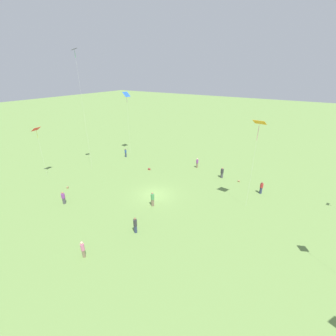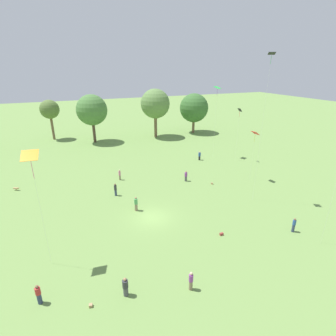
{
  "view_description": "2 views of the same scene",
  "coord_description": "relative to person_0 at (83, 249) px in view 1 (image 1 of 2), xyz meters",
  "views": [
    {
      "loc": [
        -15.46,
        21.0,
        15.36
      ],
      "look_at": [
        -1.16,
        -1.32,
        3.69
      ],
      "focal_mm": 24.0,
      "sensor_mm": 36.0,
      "label": 1
    },
    {
      "loc": [
        -8.56,
        -25.18,
        16.67
      ],
      "look_at": [
        2.41,
        0.91,
        5.58
      ],
      "focal_mm": 28.0,
      "sensor_mm": 36.0,
      "label": 2
    }
  ],
  "objects": [
    {
      "name": "person_6",
      "position": [
        -10.78,
        -20.22,
        -0.01
      ],
      "size": [
        0.55,
        0.55,
        1.72
      ],
      "rotation": [
        0.0,
        0.0,
        2.32
      ],
      "color": "#333D5B",
      "rests_on": "ground_plane"
    },
    {
      "name": "person_4",
      "position": [
        9.29,
        -4.4,
        -0.06
      ],
      "size": [
        0.51,
        0.51,
        1.65
      ],
      "rotation": [
        0.0,
        0.0,
        2.9
      ],
      "color": "#4C4C51",
      "rests_on": "ground_plane"
    },
    {
      "name": "person_3",
      "position": [
        -4.65,
        -22.01,
        -0.04
      ],
      "size": [
        0.6,
        0.6,
        1.7
      ],
      "rotation": [
        0.0,
        0.0,
        4.26
      ],
      "color": "#4C4C51",
      "rests_on": "ground_plane"
    },
    {
      "name": "kite_2",
      "position": [
        14.75,
        -13.32,
        15.68
      ],
      "size": [
        1.04,
        1.03,
        18.03
      ],
      "rotation": [
        0.0,
        0.0,
        1.76
      ],
      "color": "black",
      "rests_on": "ground_plane"
    },
    {
      "name": "person_0",
      "position": [
        0.0,
        0.0,
        0.0
      ],
      "size": [
        0.44,
        0.44,
        1.7
      ],
      "rotation": [
        0.0,
        0.0,
        3.65
      ],
      "color": "#847056",
      "rests_on": "ground_plane"
    },
    {
      "name": "picnic_bag_2",
      "position": [
        12.4,
        -7.01,
        -0.74
      ],
      "size": [
        0.29,
        0.34,
        0.26
      ],
      "rotation": [
        0.0,
        0.0,
        2.06
      ],
      "color": "#A58459",
      "rests_on": "ground_plane"
    },
    {
      "name": "picnic_bag_0",
      "position": [
        -7.32,
        -22.03,
        -0.75
      ],
      "size": [
        0.29,
        0.3,
        0.23
      ],
      "rotation": [
        0.0,
        0.0,
        2.94
      ],
      "color": "#A58459",
      "rests_on": "ground_plane"
    },
    {
      "name": "kite_0",
      "position": [
        -9.99,
        -15.98,
        9.2
      ],
      "size": [
        1.34,
        1.24,
        10.6
      ],
      "rotation": [
        0.0,
        0.0,
        5.4
      ],
      "color": "orange",
      "rests_on": "ground_plane"
    },
    {
      "name": "person_8",
      "position": [
        13.98,
        -20.77,
        -0.03
      ],
      "size": [
        0.4,
        0.4,
        1.66
      ],
      "rotation": [
        0.0,
        0.0,
        1.76
      ],
      "color": "#333D5B",
      "rests_on": "ground_plane"
    },
    {
      "name": "kite_8",
      "position": [
        15.07,
        -23.31,
        10.05
      ],
      "size": [
        0.97,
        1.25,
        11.6
      ],
      "rotation": [
        0.0,
        0.0,
        3.86
      ],
      "color": "blue",
      "rests_on": "ground_plane"
    },
    {
      "name": "kite_5",
      "position": [
        18.76,
        -7.81,
        6.43
      ],
      "size": [
        1.05,
        1.18,
        7.76
      ],
      "rotation": [
        0.0,
        0.0,
        0.93
      ],
      "color": "red",
      "rests_on": "ground_plane"
    },
    {
      "name": "person_7",
      "position": [
        -1.74,
        -5.02,
        0.04
      ],
      "size": [
        0.49,
        0.49,
        1.8
      ],
      "rotation": [
        0.0,
        0.0,
        2.0
      ],
      "color": "#333D5B",
      "rests_on": "ground_plane"
    },
    {
      "name": "picnic_bag_1",
      "position": [
        6.56,
        -18.32,
        -0.73
      ],
      "size": [
        0.38,
        0.23,
        0.26
      ],
      "rotation": [
        0.0,
        0.0,
        3.11
      ],
      "color": "#933833",
      "rests_on": "ground_plane"
    },
    {
      "name": "person_2",
      "position": [
        -0.29,
        -9.97,
        0.05
      ],
      "size": [
        0.59,
        0.59,
        1.85
      ],
      "rotation": [
        0.0,
        0.0,
        0.98
      ],
      "color": "#847056",
      "rests_on": "ground_plane"
    },
    {
      "name": "person_1",
      "position": [
        0.25,
        -23.45,
        0.0
      ],
      "size": [
        0.49,
        0.49,
        1.72
      ],
      "rotation": [
        0.0,
        0.0,
        5.59
      ],
      "color": "#847056",
      "rests_on": "ground_plane"
    },
    {
      "name": "ground_plane",
      "position": [
        0.97,
        -12.27,
        -0.87
      ],
      "size": [
        240.0,
        240.0,
        0.0
      ],
      "primitive_type": "plane",
      "color": "#6B8E47"
    }
  ]
}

